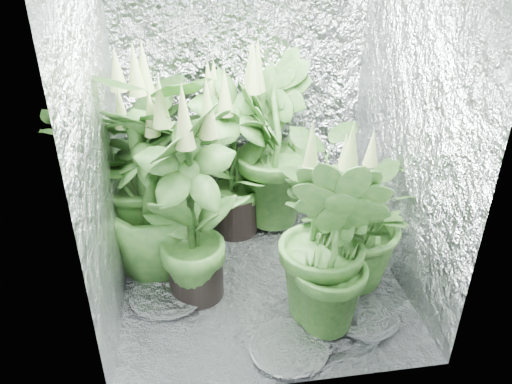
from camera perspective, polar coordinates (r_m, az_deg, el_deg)
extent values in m
plane|color=silver|center=(3.06, 0.50, -9.61)|extent=(1.60, 1.60, 0.00)
cube|color=silver|center=(3.31, -1.67, 13.08)|extent=(1.60, 0.02, 2.00)
cube|color=silver|center=(1.84, 4.55, -0.62)|extent=(1.60, 0.02, 2.00)
cube|color=silver|center=(2.56, -17.53, 6.87)|extent=(0.02, 1.60, 2.00)
cube|color=silver|center=(2.79, 17.25, 8.71)|extent=(0.02, 1.60, 2.00)
cylinder|color=black|center=(3.31, -10.93, -3.82)|extent=(0.32, 0.32, 0.28)
cylinder|color=#463013|center=(3.25, -11.13, -1.96)|extent=(0.29, 0.29, 0.03)
imported|color=#174115|center=(3.07, -11.79, 4.06)|extent=(1.41, 1.41, 1.22)
cone|color=#7D9B50|center=(2.89, -12.88, 13.81)|extent=(0.10, 0.10, 0.28)
cylinder|color=black|center=(3.40, -2.42, -2.32)|extent=(0.31, 0.31, 0.28)
cylinder|color=#463013|center=(3.34, -2.46, -0.48)|extent=(0.29, 0.29, 0.03)
imported|color=#174115|center=(3.20, -2.57, 4.12)|extent=(0.74, 0.74, 1.05)
cone|color=#7D9B50|center=(3.04, -2.76, 12.00)|extent=(0.10, 0.10, 0.28)
cylinder|color=black|center=(3.52, 1.42, -1.16)|extent=(0.31, 0.31, 0.27)
cylinder|color=#463013|center=(3.46, 1.44, 0.59)|extent=(0.28, 0.28, 0.03)
imported|color=#174115|center=(3.31, 1.52, 5.94)|extent=(0.81, 0.81, 1.15)
cone|color=#7D9B50|center=(3.14, 1.64, 14.54)|extent=(0.10, 0.10, 0.27)
cylinder|color=black|center=(3.10, -11.15, -6.76)|extent=(0.27, 0.27, 0.24)
cylinder|color=#463013|center=(3.04, -11.34, -5.14)|extent=(0.25, 0.25, 0.03)
imported|color=#174115|center=(2.88, -11.97, 0.31)|extent=(0.75, 0.75, 1.05)
cone|color=#7D9B50|center=(2.69, -12.99, 9.12)|extent=(0.09, 0.09, 0.24)
cylinder|color=black|center=(2.97, 10.06, -8.53)|extent=(0.26, 0.26, 0.23)
cylinder|color=#463013|center=(2.91, 10.24, -6.94)|extent=(0.24, 0.24, 0.03)
imported|color=#174115|center=(2.78, 10.67, -2.88)|extent=(0.83, 0.83, 0.87)
cone|color=#7D9B50|center=(2.60, 11.42, 4.19)|extent=(0.08, 0.08, 0.23)
cylinder|color=black|center=(2.87, -6.84, -9.30)|extent=(0.30, 0.30, 0.27)
cylinder|color=#463013|center=(2.80, -6.98, -7.36)|extent=(0.28, 0.28, 0.03)
imported|color=#174115|center=(2.61, -7.44, -1.10)|extent=(0.85, 0.85, 1.15)
cone|color=#7D9B50|center=(2.39, -8.22, 9.55)|extent=(0.10, 0.10, 0.27)
cylinder|color=black|center=(2.71, 7.98, -12.54)|extent=(0.28, 0.28, 0.25)
cylinder|color=#463013|center=(2.64, 8.14, -10.76)|extent=(0.26, 0.26, 0.03)
imported|color=#174115|center=(2.46, 8.62, -5.37)|extent=(0.77, 0.77, 1.01)
cone|color=#7D9B50|center=(2.24, 9.45, 4.04)|extent=(0.09, 0.09, 0.25)
cylinder|color=black|center=(3.65, 8.45, -2.02)|extent=(0.16, 0.16, 0.09)
cylinder|color=black|center=(3.56, 8.66, 0.46)|extent=(0.13, 0.13, 0.11)
cylinder|color=#4C4C51|center=(3.55, 7.58, 0.49)|extent=(0.08, 0.34, 0.34)
torus|color=#4C4C51|center=(3.55, 7.58, 0.49)|extent=(0.08, 0.35, 0.35)
cube|color=white|center=(2.59, 9.71, -9.87)|extent=(0.06, 0.03, 0.08)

